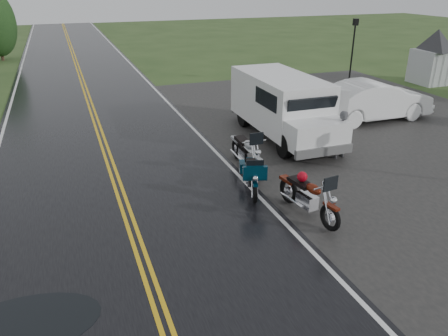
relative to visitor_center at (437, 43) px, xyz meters
name	(u,v)px	position (x,y,z in m)	size (l,w,h in m)	color
ground	(141,256)	(-20.00, -12.00, -2.40)	(120.00, 120.00, 0.00)	#2D471E
road	(98,128)	(-20.00, -2.00, -2.38)	(8.00, 100.00, 0.04)	black
parking_pad	(385,135)	(-9.00, -7.00, -2.38)	(14.00, 24.00, 0.03)	black
visitor_center	(437,43)	(0.00, 0.00, 0.00)	(16.00, 10.00, 4.80)	#A8AAAD
motorcycle_red	(331,207)	(-15.32, -12.61, -1.69)	(0.87, 2.40, 1.42)	#531609
motorcycle_teal	(255,184)	(-16.49, -10.58, -1.77)	(0.78, 2.14, 1.27)	#042535
motorcycle_silver	(257,159)	(-15.76, -9.13, -1.66)	(0.91, 2.50, 1.48)	#94969B
van_white	(286,125)	(-14.05, -7.76, -1.15)	(2.38, 6.35, 2.49)	white
person_at_van	(341,135)	(-12.24, -8.44, -1.54)	(0.63, 0.41, 1.72)	#47474B
sedan_white	(374,101)	(-8.16, -5.04, -1.52)	(1.86, 5.33, 1.76)	white
lamp_post_far_right	(352,53)	(-5.26, 0.89, -0.44)	(0.34, 0.34, 3.91)	black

